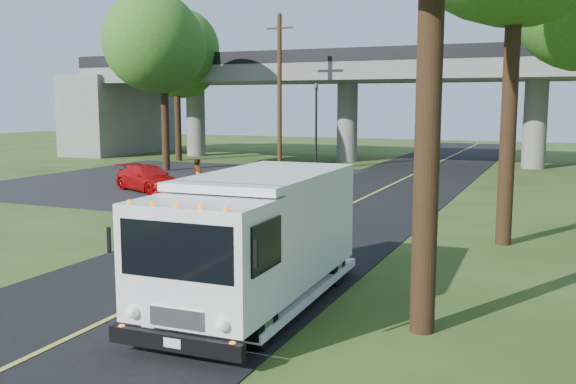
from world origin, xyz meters
The scene contains 12 objects.
ground centered at (0.00, 0.00, 0.00)m, with size 120.00×120.00×0.00m, color #2C4017.
road centered at (0.00, 10.00, 0.01)m, with size 7.00×90.00×0.02m, color black.
parking_lot centered at (-11.00, 18.00, 0.01)m, with size 16.00×18.00×0.01m, color black.
lane_line centered at (0.00, 10.00, 0.03)m, with size 0.12×90.00×0.01m, color gold.
overpass centered at (0.00, 32.00, 4.56)m, with size 54.00×10.00×7.30m.
traffic_signal centered at (-6.00, 26.00, 3.20)m, with size 0.18×0.22×5.20m.
utility_pole centered at (-7.50, 24.00, 4.59)m, with size 1.60×0.26×9.00m.
tree_left_lot centered at (-13.79, 21.84, 7.90)m, with size 5.60×5.50×10.50m.
tree_left_far centered at (-16.79, 27.84, 7.45)m, with size 5.26×5.16×9.89m.
step_van centered at (2.20, 1.08, 1.44)m, with size 2.48×6.35×2.64m.
red_sedan centered at (-9.71, 14.20, 0.59)m, with size 1.64×4.04×1.17m, color #B60B0C.
pedestrian centered at (-7.32, 14.59, 0.77)m, with size 0.56×0.37×1.53m, color gray.
Camera 1 is at (7.64, -10.02, 4.05)m, focal length 40.00 mm.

